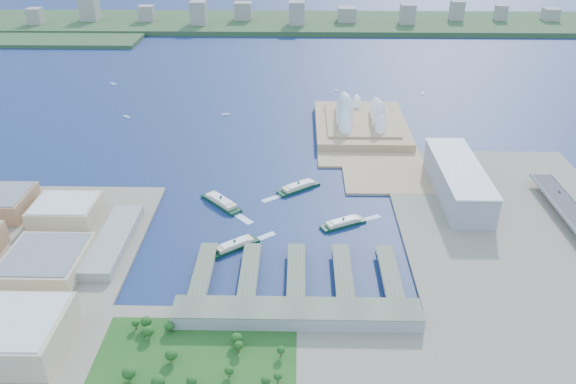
{
  "coord_description": "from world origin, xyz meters",
  "views": [
    {
      "loc": [
        15.06,
        -484.33,
        311.67
      ],
      "look_at": [
        3.93,
        54.05,
        18.0
      ],
      "focal_mm": 35.0,
      "sensor_mm": 36.0,
      "label": 1
    }
  ],
  "objects_px": {
    "opera_house": "(362,109)",
    "car_c": "(560,192)",
    "toaster_building": "(458,181)",
    "ferry_b": "(299,186)",
    "ferry_c": "(235,244)",
    "ferry_d": "(343,221)",
    "ferry_a": "(221,200)"
  },
  "relations": [
    {
      "from": "ferry_c",
      "to": "ferry_d",
      "type": "relative_size",
      "value": 1.03
    },
    {
      "from": "opera_house",
      "to": "ferry_a",
      "type": "height_order",
      "value": "opera_house"
    },
    {
      "from": "opera_house",
      "to": "car_c",
      "type": "xyz_separation_m",
      "value": [
        199.0,
        -214.93,
        -16.53
      ]
    },
    {
      "from": "opera_house",
      "to": "ferry_b",
      "type": "height_order",
      "value": "opera_house"
    },
    {
      "from": "ferry_d",
      "to": "car_c",
      "type": "distance_m",
      "value": 246.85
    },
    {
      "from": "toaster_building",
      "to": "ferry_c",
      "type": "distance_m",
      "value": 265.38
    },
    {
      "from": "ferry_a",
      "to": "car_c",
      "type": "height_order",
      "value": "car_c"
    },
    {
      "from": "ferry_d",
      "to": "car_c",
      "type": "xyz_separation_m",
      "value": [
        241.55,
        49.7,
        10.79
      ]
    },
    {
      "from": "opera_house",
      "to": "ferry_c",
      "type": "relative_size",
      "value": 3.53
    },
    {
      "from": "toaster_building",
      "to": "ferry_b",
      "type": "height_order",
      "value": "toaster_building"
    },
    {
      "from": "ferry_d",
      "to": "ferry_c",
      "type": "bearing_deg",
      "value": 85.37
    },
    {
      "from": "ferry_c",
      "to": "ferry_a",
      "type": "bearing_deg",
      "value": -21.21
    },
    {
      "from": "ferry_a",
      "to": "ferry_d",
      "type": "xyz_separation_m",
      "value": [
        133.07,
        -40.69,
        -0.79
      ]
    },
    {
      "from": "toaster_building",
      "to": "ferry_b",
      "type": "relative_size",
      "value": 2.87
    },
    {
      "from": "toaster_building",
      "to": "ferry_a",
      "type": "distance_m",
      "value": 267.12
    },
    {
      "from": "opera_house",
      "to": "ferry_d",
      "type": "bearing_deg",
      "value": -99.13
    },
    {
      "from": "ferry_b",
      "to": "ferry_d",
      "type": "height_order",
      "value": "ferry_b"
    },
    {
      "from": "ferry_a",
      "to": "ferry_b",
      "type": "distance_m",
      "value": 93.91
    },
    {
      "from": "opera_house",
      "to": "ferry_a",
      "type": "distance_m",
      "value": 285.82
    },
    {
      "from": "ferry_a",
      "to": "ferry_d",
      "type": "height_order",
      "value": "ferry_a"
    },
    {
      "from": "toaster_building",
      "to": "ferry_d",
      "type": "relative_size",
      "value": 3.13
    },
    {
      "from": "ferry_a",
      "to": "ferry_b",
      "type": "bearing_deg",
      "value": -19.39
    },
    {
      "from": "ferry_c",
      "to": "ferry_d",
      "type": "distance_m",
      "value": 117.6
    },
    {
      "from": "toaster_building",
      "to": "ferry_b",
      "type": "distance_m",
      "value": 180.71
    },
    {
      "from": "toaster_building",
      "to": "ferry_b",
      "type": "xyz_separation_m",
      "value": [
        -179.54,
        13.61,
        -15.39
      ]
    },
    {
      "from": "ferry_c",
      "to": "ferry_d",
      "type": "bearing_deg",
      "value": -104.91
    },
    {
      "from": "toaster_building",
      "to": "ferry_d",
      "type": "bearing_deg",
      "value": -154.01
    },
    {
      "from": "toaster_building",
      "to": "ferry_a",
      "type": "bearing_deg",
      "value": -174.85
    },
    {
      "from": "opera_house",
      "to": "ferry_d",
      "type": "relative_size",
      "value": 3.64
    },
    {
      "from": "ferry_c",
      "to": "car_c",
      "type": "distance_m",
      "value": 363.02
    },
    {
      "from": "ferry_d",
      "to": "car_c",
      "type": "relative_size",
      "value": 11.62
    },
    {
      "from": "ferry_a",
      "to": "car_c",
      "type": "relative_size",
      "value": 13.58
    }
  ]
}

